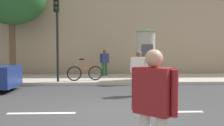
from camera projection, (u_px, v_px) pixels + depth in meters
ground_plane at (106, 113)px, 6.57m from camera, size 80.00×80.00×0.00m
sidewalk_curb at (104, 79)px, 13.55m from camera, size 36.00×4.00×0.15m
lane_markings at (106, 112)px, 6.57m from camera, size 25.80×0.16×0.01m
building_backdrop at (104, 13)px, 18.31m from camera, size 36.00×5.00×8.84m
traffic_light at (57, 24)px, 11.55m from camera, size 0.24×0.45×4.03m
poster_column at (145, 53)px, 12.47m from camera, size 1.05×1.05×2.64m
pedestrian_in_light_jacket at (139, 69)px, 8.95m from camera, size 0.60×0.47×1.64m
pedestrian_tallest at (153, 103)px, 3.16m from camera, size 0.52×0.50×1.68m
pedestrian_with_backpack at (105, 61)px, 14.54m from camera, size 0.55×0.43×1.51m
bicycle_leaning at (85, 73)px, 12.20m from camera, size 1.74×0.45×1.09m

